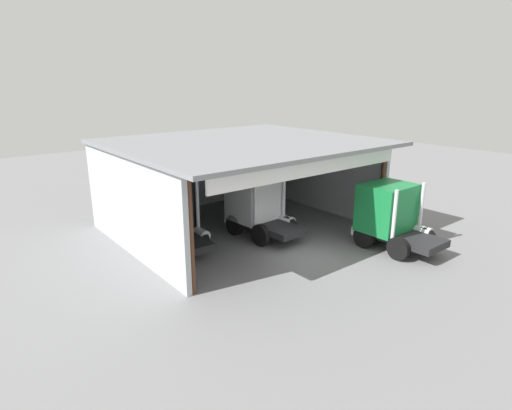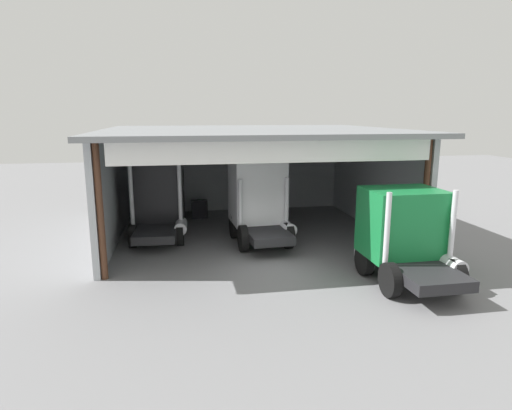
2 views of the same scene
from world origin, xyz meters
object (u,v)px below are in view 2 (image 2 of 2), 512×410
at_px(truck_black_center_right_bay, 159,199).
at_px(truck_green_center_bay, 405,233).
at_px(truck_white_center_left_bay, 259,199).
at_px(oil_drum, 201,207).
at_px(tool_cart, 199,209).

height_order(truck_black_center_right_bay, truck_green_center_bay, truck_black_center_right_bay).
bearing_deg(truck_green_center_bay, truck_white_center_left_bay, 126.54).
xyz_separation_m(truck_black_center_right_bay, truck_green_center_bay, (8.72, -7.05, -0.17)).
bearing_deg(truck_black_center_right_bay, oil_drum, 67.13).
xyz_separation_m(truck_black_center_right_bay, truck_white_center_left_bay, (4.54, -1.37, 0.08)).
bearing_deg(truck_white_center_left_bay, oil_drum, 108.51).
distance_m(truck_white_center_left_bay, tool_cart, 5.82).
height_order(truck_black_center_right_bay, tool_cart, truck_black_center_right_bay).
xyz_separation_m(oil_drum, tool_cart, (-0.13, -0.88, 0.07)).
bearing_deg(truck_green_center_bay, tool_cart, 121.94).
bearing_deg(truck_white_center_left_bay, tool_cart, 113.02).
bearing_deg(truck_black_center_right_bay, truck_green_center_bay, -36.19).
bearing_deg(oil_drum, tool_cart, -98.42).
height_order(truck_white_center_left_bay, truck_green_center_bay, truck_white_center_left_bay).
relative_size(truck_black_center_right_bay, oil_drum, 5.37).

